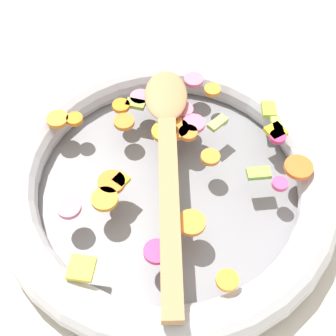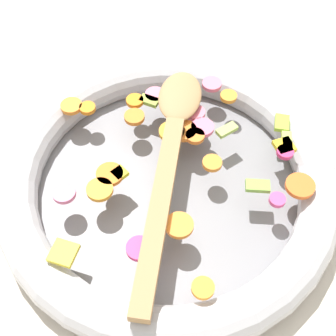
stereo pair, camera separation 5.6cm
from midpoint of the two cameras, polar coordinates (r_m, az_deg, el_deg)
ground_plane at (r=0.60m, az=2.66°, el=-2.98°), size 4.00×4.00×0.00m
skillet at (r=0.58m, az=2.74°, el=-1.80°), size 0.42×0.42×0.05m
chopped_vegetables at (r=0.57m, az=3.95°, el=1.70°), size 0.35×0.33×0.01m
wooden_spoon at (r=0.56m, az=3.13°, el=2.10°), size 0.27×0.27×0.01m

